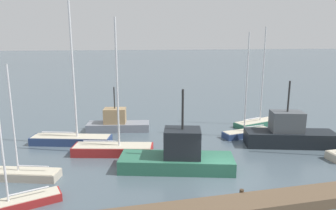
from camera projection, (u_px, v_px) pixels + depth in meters
name	position (u px, v px, depth m)	size (l,w,h in m)	color
ground_plane	(220.00, 179.00, 19.72)	(600.00, 600.00, 0.00)	#4C5B66
dock_pier	(250.00, 206.00, 15.92)	(24.45, 1.94, 0.75)	brown
sailboat_0	(16.00, 201.00, 16.19)	(4.68, 2.44, 7.91)	maroon
sailboat_1	(71.00, 137.00, 26.30)	(7.11, 3.44, 13.11)	navy
sailboat_2	(113.00, 148.00, 23.91)	(6.54, 3.22, 10.58)	maroon
sailboat_3	(257.00, 121.00, 32.07)	(5.50, 2.93, 10.29)	#2D6B51
sailboat_5	(24.00, 173.00, 19.67)	(4.78, 2.58, 7.48)	#BCB29E
sailboat_6	(247.00, 132.00, 28.46)	(5.10, 2.05, 9.66)	navy
fishing_boat_0	(117.00, 123.00, 30.28)	(6.43, 3.03, 4.44)	gray
fishing_boat_1	(178.00, 156.00, 21.01)	(8.32, 4.59, 5.71)	#2D6B51
fishing_boat_2	(289.00, 134.00, 25.81)	(7.80, 4.24, 5.63)	black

